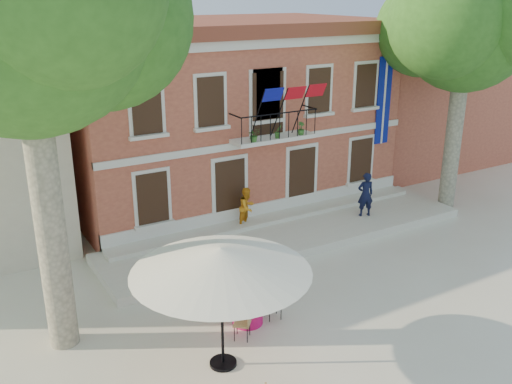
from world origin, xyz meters
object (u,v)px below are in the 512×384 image
object	(u,v)px
plane_tree_west	(22,10)
pedestrian_navy	(365,194)
patio_umbrella	(221,260)
pedestrian_orange	(247,207)
plane_tree_east	(466,28)
cafe_table_3	(247,309)

from	to	relation	value
plane_tree_west	pedestrian_navy	distance (m)	14.10
patio_umbrella	pedestrian_orange	xyz separation A→B (m)	(4.40, 6.57, -1.74)
plane_tree_east	pedestrian_orange	world-z (taller)	plane_tree_east
patio_umbrella	plane_tree_east	bearing A→B (deg)	20.29
cafe_table_3	patio_umbrella	bearing A→B (deg)	-137.46
plane_tree_west	pedestrian_orange	world-z (taller)	plane_tree_west
plane_tree_west	pedestrian_orange	xyz separation A→B (m)	(7.51, 3.68, -7.15)
plane_tree_east	patio_umbrella	distance (m)	14.53
pedestrian_orange	cafe_table_3	size ratio (longest dim) A/B	0.83
patio_umbrella	cafe_table_3	bearing A→B (deg)	42.54
patio_umbrella	pedestrian_orange	distance (m)	8.10
plane_tree_west	plane_tree_east	xyz separation A→B (m)	(16.08, 1.90, -0.95)
plane_tree_east	patio_umbrella	bearing A→B (deg)	-159.71
patio_umbrella	pedestrian_navy	xyz separation A→B (m)	(8.89, 5.22, -1.63)
cafe_table_3	plane_tree_west	bearing A→B (deg)	160.67
plane_tree_east	pedestrian_orange	size ratio (longest dim) A/B	6.47
pedestrian_navy	plane_tree_east	bearing A→B (deg)	-168.66
plane_tree_east	patio_umbrella	world-z (taller)	plane_tree_east
plane_tree_west	patio_umbrella	distance (m)	6.88
plane_tree_east	cafe_table_3	distance (m)	13.86
patio_umbrella	pedestrian_navy	bearing A→B (deg)	30.45
patio_umbrella	cafe_table_3	size ratio (longest dim) A/B	2.28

